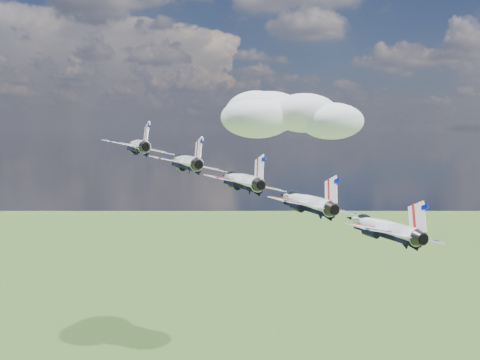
{
  "coord_description": "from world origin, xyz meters",
  "views": [
    {
      "loc": [
        16.8,
        -77.89,
        153.55
      ],
      "look_at": [
        20.5,
        5.54,
        145.52
      ],
      "focal_mm": 40.0,
      "sensor_mm": 36.0,
      "label": 1
    }
  ],
  "objects_px": {
    "jet_3": "(304,202)",
    "jet_4": "(380,227)",
    "jet_0": "(137,146)",
    "jet_1": "(185,162)",
    "jet_2": "(240,180)"
  },
  "relations": [
    {
      "from": "jet_1",
      "to": "jet_2",
      "type": "distance_m",
      "value": 11.78
    },
    {
      "from": "jet_2",
      "to": "jet_4",
      "type": "height_order",
      "value": "jet_2"
    },
    {
      "from": "jet_2",
      "to": "jet_3",
      "type": "xyz_separation_m",
      "value": [
        9.04,
        -7.13,
        -2.49
      ]
    },
    {
      "from": "jet_2",
      "to": "jet_4",
      "type": "distance_m",
      "value": 23.56
    },
    {
      "from": "jet_4",
      "to": "jet_1",
      "type": "bearing_deg",
      "value": 123.94
    },
    {
      "from": "jet_1",
      "to": "jet_3",
      "type": "relative_size",
      "value": 1.0
    },
    {
      "from": "jet_1",
      "to": "jet_2",
      "type": "bearing_deg",
      "value": -56.06
    },
    {
      "from": "jet_0",
      "to": "jet_4",
      "type": "relative_size",
      "value": 1.0
    },
    {
      "from": "jet_0",
      "to": "jet_2",
      "type": "height_order",
      "value": "jet_0"
    },
    {
      "from": "jet_3",
      "to": "jet_1",
      "type": "bearing_deg",
      "value": 123.94
    },
    {
      "from": "jet_1",
      "to": "jet_2",
      "type": "relative_size",
      "value": 1.0
    },
    {
      "from": "jet_1",
      "to": "jet_3",
      "type": "height_order",
      "value": "jet_1"
    },
    {
      "from": "jet_4",
      "to": "jet_0",
      "type": "bearing_deg",
      "value": 123.94
    },
    {
      "from": "jet_3",
      "to": "jet_4",
      "type": "bearing_deg",
      "value": -56.06
    },
    {
      "from": "jet_1",
      "to": "jet_2",
      "type": "height_order",
      "value": "jet_1"
    }
  ]
}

